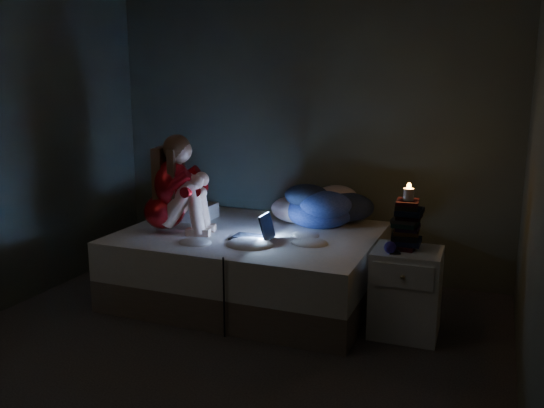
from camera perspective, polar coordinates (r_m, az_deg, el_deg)
The scene contains 12 objects.
floor at distance 3.72m, azimuth -6.66°, elevation -15.31°, with size 3.60×3.80×0.02m, color black.
wall_back at distance 5.08m, azimuth 3.30°, elevation 7.58°, with size 3.60×0.02×2.60m, color #353633.
bed at distance 4.60m, azimuth -2.16°, elevation -6.01°, with size 1.96×1.47×0.54m, color #BCB9B4, non-canonical shape.
pillow at distance 5.00m, azimuth -8.32°, elevation -0.70°, with size 0.44×0.31×0.13m, color silver.
woman at distance 4.52m, azimuth -10.75°, elevation 2.04°, with size 0.48×0.31×0.77m, color #920501, non-canonical shape.
laptop at distance 4.28m, azimuth -2.09°, elevation -2.15°, with size 0.30×0.21×0.21m, color black, non-canonical shape.
clothes_pile at distance 4.69m, azimuth 4.69°, elevation 0.02°, with size 0.60×0.48×0.36m, color navy, non-canonical shape.
nightstand at distance 4.03m, azimuth 13.15°, elevation -8.53°, with size 0.45×0.40×0.60m, color silver.
book_stack at distance 3.95m, azimuth 13.29°, elevation -1.96°, with size 0.19×0.25×0.32m, color black, non-canonical shape.
candle at distance 3.91m, azimuth 13.43°, elevation 0.91°, with size 0.07×0.07×0.08m, color beige.
phone at distance 3.88m, azimuth 12.00°, elevation -4.56°, with size 0.07×0.14×0.01m, color black.
blue_orb at distance 3.83m, azimuth 11.64°, elevation -4.24°, with size 0.08×0.08×0.08m, color navy.
Camera 1 is at (1.60, -2.89, 1.70)m, focal length 37.85 mm.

